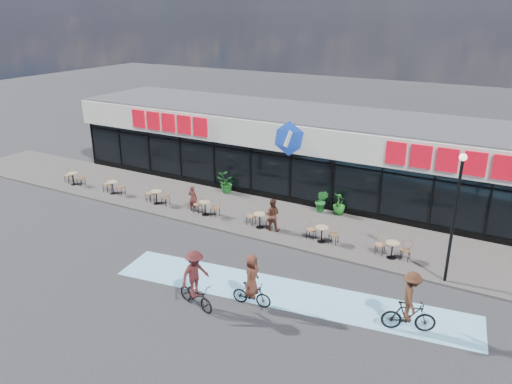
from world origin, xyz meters
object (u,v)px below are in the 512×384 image
lamp_post (455,208)px  patron_right (272,214)px  potted_plant_mid (339,204)px  cyclist_b (410,305)px  potted_plant_right (322,201)px  potted_plant_left (226,183)px  cyclist_a (252,284)px  patron_left (193,198)px  bistro_set_0 (74,177)px

lamp_post → patron_right: lamp_post is taller
potted_plant_mid → cyclist_b: (5.55, -8.27, 0.31)m
potted_plant_right → patron_right: (-1.23, -3.27, 0.18)m
potted_plant_left → patron_right: 5.80m
potted_plant_right → cyclist_a: size_ratio=0.61×
potted_plant_right → cyclist_a: cyclist_a is taller
potted_plant_left → patron_left: patron_left is taller
potted_plant_mid → cyclist_a: bearing=-88.9°
lamp_post → cyclist_a: size_ratio=2.56×
patron_left → cyclist_a: 9.42m
lamp_post → potted_plant_right: bearing=149.0°
potted_plant_mid → cyclist_a: cyclist_a is taller
patron_left → lamp_post: bearing=168.7°
patron_left → cyclist_a: (7.12, -6.17, 0.07)m
patron_right → cyclist_a: (2.32, -6.06, -0.04)m
lamp_post → patron_left: size_ratio=3.75×
potted_plant_mid → cyclist_b: cyclist_b is taller
potted_plant_right → cyclist_b: (6.45, -8.06, 0.26)m
bistro_set_0 → patron_right: patron_right is taller
potted_plant_right → cyclist_a: (1.09, -9.33, 0.15)m
cyclist_a → cyclist_b: (5.36, 1.27, 0.12)m
potted_plant_right → patron_left: patron_left is taller
patron_left → cyclist_b: (12.48, -4.89, 0.19)m
potted_plant_mid → patron_right: patron_right is taller
potted_plant_right → cyclist_b: size_ratio=0.56×
potted_plant_left → cyclist_a: bearing=-52.8°
patron_left → cyclist_b: size_ratio=0.63×
patron_right → cyclist_a: bearing=96.8°
potted_plant_mid → bistro_set_0: bearing=-167.7°
bistro_set_0 → cyclist_b: size_ratio=0.70×
patron_left → patron_right: size_ratio=0.87×
potted_plant_right → patron_left: bearing=-152.3°
potted_plant_right → patron_right: size_ratio=0.77×
potted_plant_mid → patron_left: 7.71m
patron_left → cyclist_b: bearing=151.8°
lamp_post → cyclist_a: bearing=-139.1°
bistro_set_0 → cyclist_b: 21.89m
lamp_post → potted_plant_left: (-13.01, 4.22, -2.53)m
bistro_set_0 → potted_plant_mid: 16.18m
patron_right → cyclist_a: cyclist_a is taller
patron_right → cyclist_b: size_ratio=0.73×
cyclist_a → cyclist_b: size_ratio=0.93×
potted_plant_left → lamp_post: bearing=-18.0°
potted_plant_mid → potted_plant_right: (-0.90, -0.21, 0.04)m
bistro_set_0 → patron_right: 13.68m
cyclist_a → bistro_set_0: bearing=159.1°
patron_right → potted_plant_right: bearing=-124.8°
lamp_post → potted_plant_left: lamp_post is taller
potted_plant_left → potted_plant_right: (6.01, -0.02, 0.04)m
cyclist_a → cyclist_b: 5.51m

